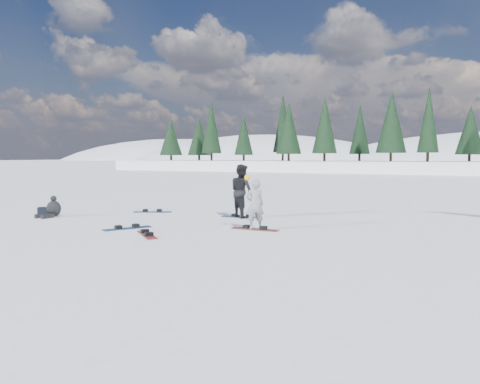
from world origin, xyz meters
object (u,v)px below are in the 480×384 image
seated_rider (53,209)px  gear_bag (45,211)px  snowboarder_man (242,191)px  snowboard_loose_a (127,228)px  snowboarder_woman (255,204)px  snowboard_loose_c (152,212)px  snowboard_loose_b (147,235)px

seated_rider → gear_bag: seated_rider is taller
snowboarder_man → seated_rider: size_ratio=2.04×
seated_rider → snowboard_loose_a: seated_rider is taller
gear_bag → seated_rider: bearing=-19.7°
snowboarder_woman → gear_bag: bearing=-37.7°
snowboarder_man → snowboard_loose_c: bearing=34.3°
snowboard_loose_a → snowboarder_man: bearing=2.4°
snowboard_loose_a → snowboard_loose_b: same height
snowboard_loose_a → snowboard_loose_b: (1.28, -0.70, 0.00)m
seated_rider → snowboard_loose_a: (4.33, -1.08, -0.29)m
seated_rider → snowboard_loose_c: seated_rider is taller
snowboarder_man → gear_bag: 7.59m
snowboarder_woman → snowboard_loose_a: size_ratio=1.13×
snowboard_loose_b → seated_rider: bearing=-156.5°
snowboard_loose_c → snowboard_loose_a: bearing=-90.3°
snowboard_loose_a → snowboard_loose_b: bearing=-89.0°
snowboard_loose_a → snowboard_loose_c: same height
gear_bag → snowboard_loose_c: bearing=38.0°
snowboard_loose_c → snowboard_loose_b: same height
snowboard_loose_c → snowboard_loose_b: 5.49m
snowboarder_man → snowboard_loose_b: size_ratio=1.30×
seated_rider → gear_bag: (-0.70, 0.25, -0.15)m
seated_rider → snowboard_loose_a: 4.47m
snowboarder_man → seated_rider: 7.02m
snowboard_loose_b → snowboard_loose_c: bearing=165.8°
snowboard_loose_c → snowboard_loose_b: size_ratio=1.00×
snowboard_loose_c → snowboard_loose_b: bearing=-81.5°
gear_bag → snowboard_loose_c: (3.18, 2.48, -0.14)m
seated_rider → gear_bag: size_ratio=2.13×
snowboard_loose_c → snowboard_loose_b: (3.13, -4.51, 0.00)m
gear_bag → snowboard_loose_b: 6.63m
gear_bag → snowboard_loose_c: size_ratio=0.30×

